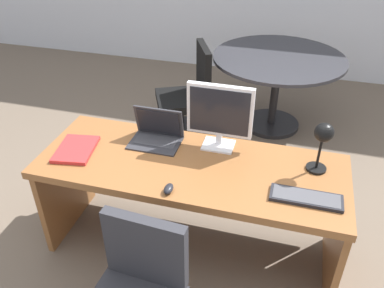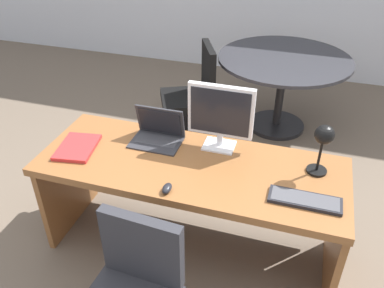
% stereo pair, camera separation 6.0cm
% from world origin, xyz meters
% --- Properties ---
extents(ground, '(12.00, 12.00, 0.00)m').
position_xyz_m(ground, '(0.00, 1.50, 0.00)').
color(ground, '#6B5B4C').
extents(desk, '(1.88, 0.71, 0.72)m').
position_xyz_m(desk, '(0.00, 0.04, 0.54)').
color(desk, brown).
rests_on(desk, ground).
extents(monitor, '(0.41, 0.16, 0.43)m').
position_xyz_m(monitor, '(0.12, 0.23, 0.97)').
color(monitor, silver).
rests_on(monitor, desk).
extents(laptop, '(0.33, 0.24, 0.22)m').
position_xyz_m(laptop, '(-0.28, 0.20, 0.79)').
color(laptop, '#2D2D33').
rests_on(laptop, desk).
extents(keyboard, '(0.39, 0.13, 0.02)m').
position_xyz_m(keyboard, '(0.69, -0.14, 0.73)').
color(keyboard, black).
rests_on(keyboard, desk).
extents(mouse, '(0.05, 0.09, 0.04)m').
position_xyz_m(mouse, '(-0.05, -0.28, 0.74)').
color(mouse, black).
rests_on(mouse, desk).
extents(desk_lamp, '(0.12, 0.14, 0.33)m').
position_xyz_m(desk_lamp, '(0.74, 0.12, 0.96)').
color(desk_lamp, black).
rests_on(desk_lamp, desk).
extents(book, '(0.27, 0.34, 0.02)m').
position_xyz_m(book, '(-0.74, -0.06, 0.73)').
color(book, red).
rests_on(book, desk).
extents(meeting_table, '(1.26, 1.26, 0.76)m').
position_xyz_m(meeting_table, '(0.36, 1.82, 0.58)').
color(meeting_table, black).
rests_on(meeting_table, ground).
extents(meeting_chair_near, '(0.62, 0.61, 0.91)m').
position_xyz_m(meeting_chair_near, '(-0.44, 1.45, 0.35)').
color(meeting_chair_near, black).
rests_on(meeting_chair_near, ground).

